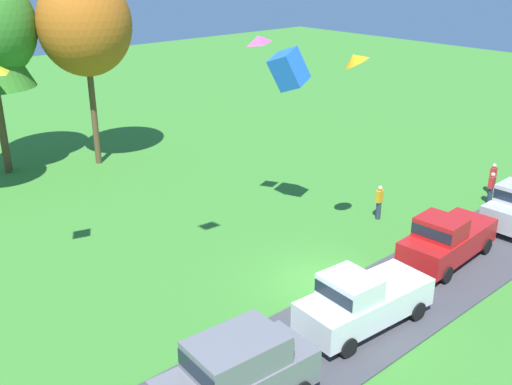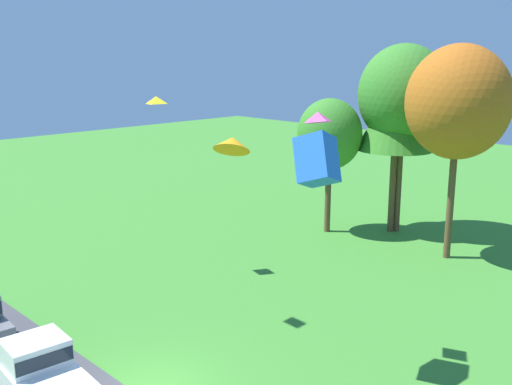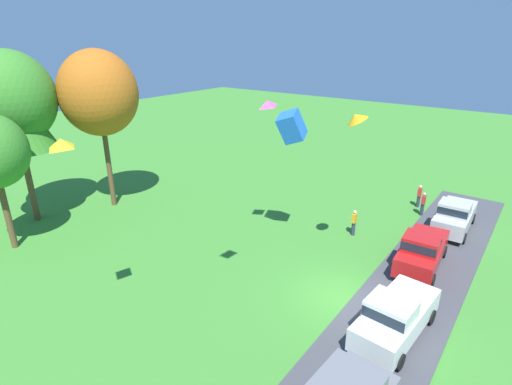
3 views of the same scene
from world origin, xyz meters
TOP-DOWN VIEW (x-y plane):
  - ground_plane at (0.00, 0.00)m, footprint 120.00×120.00m
  - pavement_strip at (0.00, -2.74)m, footprint 36.00×4.40m
  - car_suv_far_end at (-6.89, -3.21)m, footprint 4.71×2.29m
  - car_pickup_near_entrance at (-1.24, -2.99)m, footprint 5.13×2.36m
  - car_pickup_by_flagpole at (5.00, -2.34)m, footprint 5.11×2.30m
  - person_on_lawn at (13.52, 0.18)m, footprint 0.36×0.24m
  - person_beside_suv at (6.48, 2.18)m, footprint 0.36×0.24m
  - person_watching_sky at (12.18, -0.46)m, footprint 0.36×0.24m
  - tree_right_of_center at (0.37, 18.60)m, footprint 5.25×5.25m
  - kite_box_high_left at (2.72, 4.69)m, footprint 1.71×1.65m
  - kite_delta_near_flag at (2.67, 1.09)m, footprint 1.46×1.47m
  - kite_diamond_trailing_tail at (1.86, 5.71)m, footprint 1.10×1.04m

SIDE VIEW (x-z plane):
  - ground_plane at x=0.00m, z-range 0.00..0.00m
  - pavement_strip at x=0.00m, z-range 0.00..0.06m
  - person_on_lawn at x=13.52m, z-range 0.02..1.73m
  - person_beside_suv at x=6.48m, z-range 0.02..1.73m
  - person_watching_sky at x=12.18m, z-range 0.02..1.73m
  - car_pickup_near_entrance at x=-1.24m, z-range 0.04..2.18m
  - car_pickup_by_flagpole at x=5.00m, z-range 0.04..2.18m
  - car_suv_far_end at x=-6.89m, z-range 0.16..2.44m
  - kite_box_high_left at x=2.72m, z-range 6.31..8.31m
  - tree_right_of_center at x=0.37m, z-range 2.63..13.72m
  - kite_delta_near_flag at x=2.67m, z-range 7.80..8.61m
  - kite_diamond_trailing_tail at x=1.86m, z-range 8.27..8.77m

